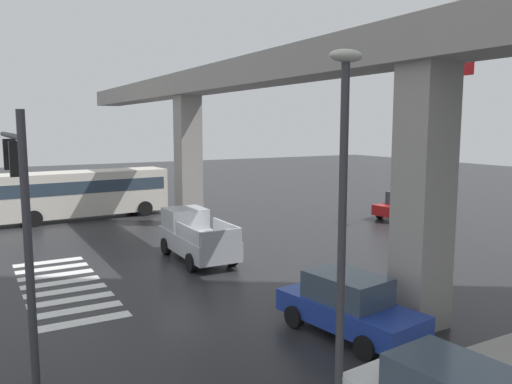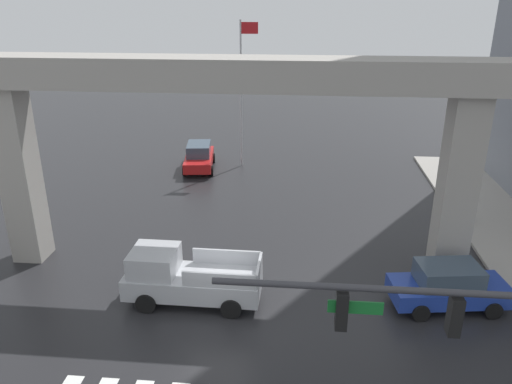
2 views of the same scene
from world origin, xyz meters
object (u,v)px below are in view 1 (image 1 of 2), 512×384
sedan_red (405,205)px  street_lamp_near_corner (343,195)px  pickup_truck (195,236)px  flagpole (456,131)px  city_bus (80,191)px  sedan_blue (348,305)px  traffic_signal_mast (18,187)px

sedan_red → street_lamp_near_corner: 24.03m
pickup_truck → flagpole: bearing=88.9°
city_bus → sedan_red: city_bus is taller
city_bus → pickup_truck: bearing=11.3°
pickup_truck → sedan_blue: 9.85m
sedan_red → sedan_blue: (12.40, -14.90, 0.00)m
sedan_blue → traffic_signal_mast: bearing=-108.2°
city_bus → sedan_blue: bearing=7.8°
traffic_signal_mast → city_bus: bearing=165.8°
sedan_blue → street_lamp_near_corner: (3.25, -2.94, 3.70)m
city_bus → sedan_blue: (22.42, 3.05, -0.87)m
city_bus → traffic_signal_mast: traffic_signal_mast is taller
pickup_truck → sedan_red: pickup_truck is taller
sedan_blue → street_lamp_near_corner: 5.74m
pickup_truck → street_lamp_near_corner: size_ratio=0.71×
pickup_truck → flagpole: flagpole is taller
street_lamp_near_corner → flagpole: 22.67m
pickup_truck → sedan_blue: size_ratio=1.14×
pickup_truck → traffic_signal_mast: (7.18, -7.51, 3.40)m
pickup_truck → traffic_signal_mast: 10.93m
city_bus → street_lamp_near_corner: street_lamp_near_corner is taller
city_bus → flagpole: 23.13m
traffic_signal_mast → street_lamp_near_corner: street_lamp_near_corner is taller
street_lamp_near_corner → sedan_blue: bearing=137.9°
city_bus → sedan_red: size_ratio=2.44×
street_lamp_near_corner → traffic_signal_mast: bearing=-139.1°
pickup_truck → flagpole: 16.93m
sedan_blue → city_bus: bearing=-172.2°
pickup_truck → sedan_red: size_ratio=1.14×
city_bus → traffic_signal_mast: 20.57m
traffic_signal_mast → flagpole: flagpole is taller
flagpole → traffic_signal_mast: bearing=-73.9°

